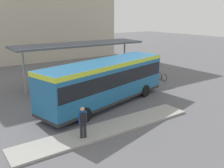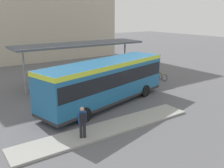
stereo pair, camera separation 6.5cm
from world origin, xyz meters
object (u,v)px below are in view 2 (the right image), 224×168
Objects in this scene: bicycle_blue at (150,74)px; bicycle_yellow at (161,77)px; pedestrian_waiting at (83,121)px; bicycle_green at (157,75)px; city_bus at (106,79)px.

bicycle_yellow is at bearing -2.08° from bicycle_blue.
pedestrian_waiting is 0.99× the size of bicycle_yellow.
bicycle_yellow is 1.49m from bicycle_blue.
bicycle_green is 0.95× the size of bicycle_blue.
bicycle_blue reaches higher than bicycle_green.
bicycle_green is at bearing 7.21° from city_bus.
pedestrian_waiting reaches higher than bicycle_blue.
bicycle_yellow reaches higher than bicycle_blue.
pedestrian_waiting is at bearing -60.09° from bicycle_blue.
bicycle_green is (12.61, 7.41, -0.78)m from pedestrian_waiting.
city_bus is 8.86m from bicycle_yellow.
bicycle_blue is at bearing -37.52° from pedestrian_waiting.
bicycle_yellow reaches higher than bicycle_green.
city_bus is 5.74m from pedestrian_waiting.
bicycle_yellow is (8.31, 2.68, -1.49)m from city_bus.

